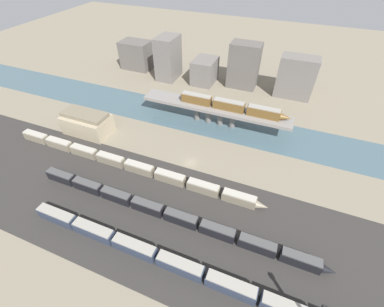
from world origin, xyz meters
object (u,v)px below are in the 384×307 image
(train_on_bridge, at_px, (232,106))
(train_yard_far, at_px, (128,165))
(train_yard_near, at_px, (185,268))
(warehouse_building, at_px, (87,123))
(train_yard_mid, at_px, (168,214))

(train_on_bridge, bearing_deg, train_yard_far, -124.96)
(train_yard_near, height_order, train_yard_far, train_yard_near)
(train_on_bridge, relative_size, warehouse_building, 2.43)
(train_on_bridge, distance_m, train_yard_mid, 51.54)
(train_yard_near, xyz_separation_m, train_yard_mid, (-10.90, 12.54, -0.15))
(warehouse_building, bearing_deg, train_on_bridge, 25.45)
(train_on_bridge, xyz_separation_m, train_yard_far, (-26.23, -37.51, -8.25))
(train_yard_mid, bearing_deg, train_on_bridge, 84.82)
(train_yard_far, xyz_separation_m, warehouse_building, (-26.53, 12.40, 2.65))
(train_yard_near, bearing_deg, warehouse_building, 147.16)
(train_yard_near, bearing_deg, train_yard_mid, 130.99)
(train_yard_mid, xyz_separation_m, train_yard_far, (-21.63, 13.18, -0.06))
(train_on_bridge, xyz_separation_m, train_yard_mid, (-4.59, -50.68, -8.18))
(train_on_bridge, height_order, train_yard_mid, train_on_bridge)
(train_yard_far, bearing_deg, train_yard_near, -38.33)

